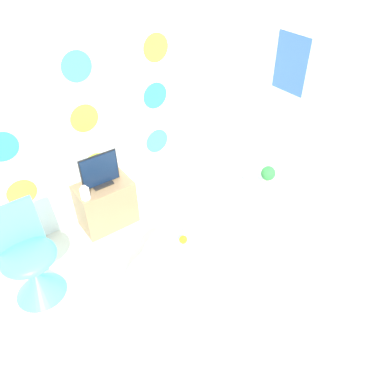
% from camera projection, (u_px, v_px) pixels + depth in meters
% --- Properties ---
extents(ground_plane, '(12.00, 12.00, 0.00)m').
position_uv_depth(ground_plane, '(227.00, 354.00, 2.85)').
color(ground_plane, silver).
extents(wall_back_dotted, '(4.29, 0.05, 2.60)m').
position_uv_depth(wall_back_dotted, '(82.00, 100.00, 3.35)').
color(wall_back_dotted, white).
rests_on(wall_back_dotted, ground_plane).
extents(wall_right, '(0.06, 3.07, 2.60)m').
position_uv_depth(wall_right, '(298.00, 93.00, 3.46)').
color(wall_right, silver).
rests_on(wall_right, ground_plane).
extents(rug, '(1.35, 0.71, 0.01)m').
position_uv_depth(rug, '(181.00, 297.00, 3.25)').
color(rug, silver).
rests_on(rug, ground_plane).
extents(bathtub, '(0.91, 0.58, 0.50)m').
position_uv_depth(bathtub, '(174.00, 269.00, 3.17)').
color(bathtub, white).
rests_on(bathtub, ground_plane).
extents(rubber_duck, '(0.07, 0.08, 0.08)m').
position_uv_depth(rubber_duck, '(183.00, 239.00, 3.04)').
color(rubber_duck, yellow).
rests_on(rubber_duck, bathtub).
extents(chair, '(0.45, 0.45, 0.87)m').
position_uv_depth(chair, '(33.00, 270.00, 3.12)').
color(chair, '#4CC6DB').
rests_on(chair, ground_plane).
extents(tv_cabinet, '(0.55, 0.35, 0.50)m').
position_uv_depth(tv_cabinet, '(106.00, 204.00, 3.84)').
color(tv_cabinet, '#8E704C').
rests_on(tv_cabinet, ground_plane).
extents(tv, '(0.38, 0.12, 0.35)m').
position_uv_depth(tv, '(100.00, 172.00, 3.59)').
color(tv, black).
rests_on(tv, tv_cabinet).
extents(vase, '(0.09, 0.09, 0.14)m').
position_uv_depth(vase, '(85.00, 193.00, 3.48)').
color(vase, white).
rests_on(vase, tv_cabinet).
extents(side_table, '(0.52, 0.33, 0.53)m').
position_uv_depth(side_table, '(265.00, 192.00, 3.71)').
color(side_table, silver).
rests_on(side_table, ground_plane).
extents(potted_plant_left, '(0.14, 0.14, 0.19)m').
position_uv_depth(potted_plant_left, '(268.00, 175.00, 3.58)').
color(potted_plant_left, beige).
rests_on(potted_plant_left, side_table).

